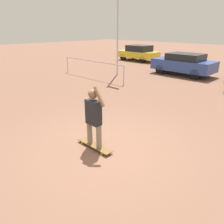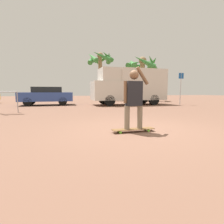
{
  "view_description": "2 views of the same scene",
  "coord_description": "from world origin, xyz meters",
  "px_view_note": "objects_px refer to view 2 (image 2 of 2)",
  "views": [
    {
      "loc": [
        3.7,
        -3.49,
        3.0
      ],
      "look_at": [
        -0.29,
        0.56,
        0.79
      ],
      "focal_mm": 35.0,
      "sensor_mm": 36.0,
      "label": 1
    },
    {
      "loc": [
        -1.99,
        -4.41,
        1.07
      ],
      "look_at": [
        -0.59,
        0.47,
        0.47
      ],
      "focal_mm": 28.0,
      "sensor_mm": 36.0,
      "label": 2
    }
  ],
  "objects_px": {
    "parked_car_blue": "(47,95)",
    "palm_tree_center_background": "(100,61)",
    "skateboard": "(133,129)",
    "person_skateboarder": "(134,96)",
    "palm_tree_near_van": "(143,66)",
    "camper_van": "(130,85)",
    "street_sign": "(181,85)"
  },
  "relations": [
    {
      "from": "skateboard",
      "to": "parked_car_blue",
      "type": "xyz_separation_m",
      "value": [
        -2.96,
        10.45,
        0.69
      ]
    },
    {
      "from": "person_skateboarder",
      "to": "skateboard",
      "type": "bearing_deg",
      "value": 0.0
    },
    {
      "from": "skateboard",
      "to": "person_skateboarder",
      "type": "relative_size",
      "value": 0.71
    },
    {
      "from": "camper_van",
      "to": "street_sign",
      "type": "distance_m",
      "value": 4.06
    },
    {
      "from": "skateboard",
      "to": "camper_van",
      "type": "distance_m",
      "value": 9.83
    },
    {
      "from": "palm_tree_near_van",
      "to": "street_sign",
      "type": "distance_m",
      "value": 6.92
    },
    {
      "from": "skateboard",
      "to": "person_skateboarder",
      "type": "bearing_deg",
      "value": -180.0
    },
    {
      "from": "person_skateboarder",
      "to": "street_sign",
      "type": "relative_size",
      "value": 0.64
    },
    {
      "from": "parked_car_blue",
      "to": "palm_tree_near_van",
      "type": "height_order",
      "value": "palm_tree_near_van"
    },
    {
      "from": "person_skateboarder",
      "to": "palm_tree_center_background",
      "type": "height_order",
      "value": "palm_tree_center_background"
    },
    {
      "from": "street_sign",
      "to": "palm_tree_center_background",
      "type": "bearing_deg",
      "value": 117.37
    },
    {
      "from": "person_skateboarder",
      "to": "palm_tree_near_van",
      "type": "xyz_separation_m",
      "value": [
        7.11,
        14.3,
        3.0
      ]
    },
    {
      "from": "person_skateboarder",
      "to": "parked_car_blue",
      "type": "relative_size",
      "value": 0.41
    },
    {
      "from": "palm_tree_center_background",
      "to": "camper_van",
      "type": "bearing_deg",
      "value": -84.3
    },
    {
      "from": "camper_van",
      "to": "street_sign",
      "type": "xyz_separation_m",
      "value": [
        3.84,
        -1.3,
        0.06
      ]
    },
    {
      "from": "palm_tree_center_background",
      "to": "parked_car_blue",
      "type": "bearing_deg",
      "value": -132.45
    },
    {
      "from": "skateboard",
      "to": "parked_car_blue",
      "type": "relative_size",
      "value": 0.29
    },
    {
      "from": "person_skateboarder",
      "to": "street_sign",
      "type": "distance_m",
      "value": 10.71
    },
    {
      "from": "parked_car_blue",
      "to": "street_sign",
      "type": "height_order",
      "value": "street_sign"
    },
    {
      "from": "person_skateboarder",
      "to": "camper_van",
      "type": "xyz_separation_m",
      "value": [
        3.48,
        9.08,
        0.6
      ]
    },
    {
      "from": "skateboard",
      "to": "person_skateboarder",
      "type": "distance_m",
      "value": 0.88
    },
    {
      "from": "person_skateboarder",
      "to": "camper_van",
      "type": "bearing_deg",
      "value": 69.0
    },
    {
      "from": "camper_van",
      "to": "palm_tree_center_background",
      "type": "bearing_deg",
      "value": 95.7
    },
    {
      "from": "parked_car_blue",
      "to": "palm_tree_center_background",
      "type": "xyz_separation_m",
      "value": [
        5.69,
        6.22,
        3.88
      ]
    },
    {
      "from": "person_skateboarder",
      "to": "parked_car_blue",
      "type": "xyz_separation_m",
      "value": [
        -2.96,
        10.45,
        -0.19
      ]
    },
    {
      "from": "palm_tree_center_background",
      "to": "street_sign",
      "type": "distance_m",
      "value": 10.45
    },
    {
      "from": "camper_van",
      "to": "palm_tree_center_background",
      "type": "height_order",
      "value": "palm_tree_center_background"
    },
    {
      "from": "palm_tree_center_background",
      "to": "street_sign",
      "type": "bearing_deg",
      "value": -62.63
    },
    {
      "from": "parked_car_blue",
      "to": "palm_tree_near_van",
      "type": "xyz_separation_m",
      "value": [
        10.08,
        3.85,
        3.19
      ]
    },
    {
      "from": "parked_car_blue",
      "to": "palm_tree_center_background",
      "type": "relative_size",
      "value": 0.68
    },
    {
      "from": "camper_van",
      "to": "palm_tree_near_van",
      "type": "distance_m",
      "value": 6.79
    },
    {
      "from": "skateboard",
      "to": "parked_car_blue",
      "type": "height_order",
      "value": "parked_car_blue"
    }
  ]
}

